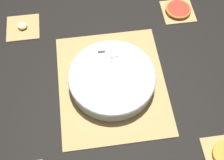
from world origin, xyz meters
The scene contains 7 objects.
ground_plane centered at (0.00, 0.00, 0.00)m, with size 6.00×6.00×0.00m, color black.
bamboo_mat_center centered at (0.00, 0.00, 0.00)m, with size 0.43×0.36×0.01m.
coaster_mat_near_left centered at (-0.29, -0.30, 0.00)m, with size 0.12×0.12×0.01m.
coaster_mat_far_left centered at (-0.29, 0.30, 0.00)m, with size 0.12×0.12×0.01m.
fruit_salad_bowl centered at (0.00, 0.00, 0.04)m, with size 0.29×0.29×0.06m.
banana_coin_single centered at (-0.29, -0.30, 0.01)m, with size 0.04×0.04×0.01m.
grapefruit_slice centered at (-0.29, 0.30, 0.01)m, with size 0.10×0.10×0.01m.
Camera 1 is at (0.51, -0.07, 0.91)m, focal length 50.00 mm.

